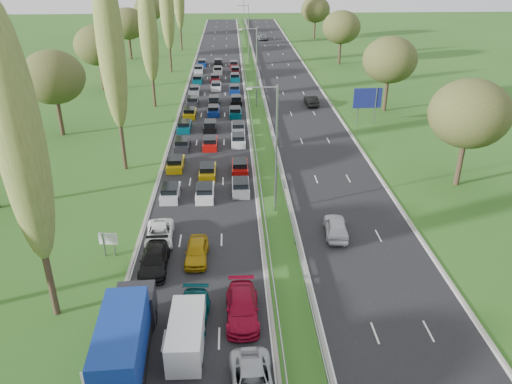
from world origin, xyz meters
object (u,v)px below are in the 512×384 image
object	(u,v)px
near_car_3	(154,260)
info_sign	(108,241)
white_van_rear	(187,332)
near_car_2	(160,234)
blue_lorry	(126,337)
direction_sign	(367,100)

from	to	relation	value
near_car_3	info_sign	distance (m)	4.31
near_car_3	white_van_rear	world-z (taller)	white_van_rear
near_car_2	white_van_rear	distance (m)	12.99
blue_lorry	direction_sign	size ratio (longest dim) A/B	1.71
info_sign	near_car_2	bearing A→B (deg)	29.25
near_car_3	near_car_2	bearing A→B (deg)	90.60
near_car_2	info_sign	world-z (taller)	info_sign
near_car_2	near_car_3	distance (m)	4.01
near_car_2	info_sign	xyz separation A→B (m)	(-3.71, -2.08, 0.68)
blue_lorry	white_van_rear	bearing A→B (deg)	17.77
blue_lorry	white_van_rear	distance (m)	3.72
near_car_2	near_car_3	bearing A→B (deg)	-92.02
near_car_2	white_van_rear	world-z (taller)	white_van_rear
direction_sign	white_van_rear	bearing A→B (deg)	-116.98
white_van_rear	near_car_3	bearing A→B (deg)	111.15
info_sign	direction_sign	xyz separation A→B (m)	(28.80, 32.40, 2.20)
blue_lorry	white_van_rear	world-z (taller)	blue_lorry
blue_lorry	info_sign	world-z (taller)	blue_lorry
info_sign	white_van_rear	bearing A→B (deg)	-56.42
near_car_2	direction_sign	bearing A→B (deg)	46.96
info_sign	direction_sign	world-z (taller)	direction_sign
near_car_2	direction_sign	world-z (taller)	direction_sign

